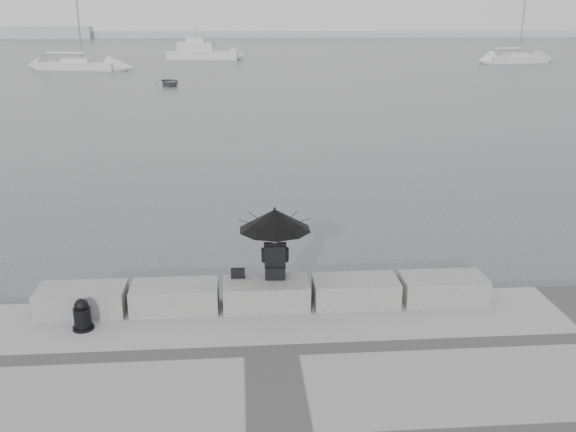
{
  "coord_description": "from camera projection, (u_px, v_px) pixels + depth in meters",
  "views": [
    {
      "loc": [
        -0.46,
        -11.49,
        5.79
      ],
      "look_at": [
        0.69,
        3.0,
        1.19
      ],
      "focal_mm": 40.0,
      "sensor_mm": 36.0,
      "label": 1
    }
  ],
  "objects": [
    {
      "name": "stone_block_left",
      "position": [
        175.0,
        297.0,
        11.92
      ],
      "size": [
        1.6,
        0.8,
        0.5
      ],
      "primitive_type": "cube",
      "color": "slate",
      "rests_on": "promenade"
    },
    {
      "name": "sailboat_right",
      "position": [
        516.0,
        59.0,
        78.25
      ],
      "size": [
        8.02,
        3.9,
        12.9
      ],
      "rotation": [
        0.0,
        0.0,
        0.2
      ],
      "color": "silver",
      "rests_on": "ground"
    },
    {
      "name": "stone_block_far_left",
      "position": [
        82.0,
        300.0,
        11.79
      ],
      "size": [
        1.6,
        0.8,
        0.5
      ],
      "primitive_type": "cube",
      "color": "slate",
      "rests_on": "promenade"
    },
    {
      "name": "dinghy",
      "position": [
        170.0,
        82.0,
        54.06
      ],
      "size": [
        3.35,
        2.17,
        0.52
      ],
      "primitive_type": "imported",
      "rotation": [
        0.0,
        0.0,
        0.3
      ],
      "color": "slate",
      "rests_on": "ground"
    },
    {
      "name": "stone_block_centre",
      "position": [
        266.0,
        294.0,
        12.05
      ],
      "size": [
        1.6,
        0.8,
        0.5
      ],
      "primitive_type": "cube",
      "color": "slate",
      "rests_on": "promenade"
    },
    {
      "name": "sailboat_left",
      "position": [
        78.0,
        65.0,
        68.77
      ],
      "size": [
        9.32,
        4.89,
        12.9
      ],
      "rotation": [
        0.0,
        0.0,
        -0.29
      ],
      "color": "silver",
      "rests_on": "ground"
    },
    {
      "name": "stone_block_right",
      "position": [
        355.0,
        291.0,
        12.18
      ],
      "size": [
        1.6,
        0.8,
        0.5
      ],
      "primitive_type": "cube",
      "color": "slate",
      "rests_on": "promenade"
    },
    {
      "name": "seated_person",
      "position": [
        275.0,
        225.0,
        11.88
      ],
      "size": [
        1.37,
        1.37,
        1.39
      ],
      "rotation": [
        0.0,
        0.0,
        -0.07
      ],
      "color": "black",
      "rests_on": "stone_block_centre"
    },
    {
      "name": "ground",
      "position": [
        266.0,
        319.0,
        12.7
      ],
      "size": [
        360.0,
        360.0,
        0.0
      ],
      "primitive_type": "plane",
      "color": "#3F4143",
      "rests_on": "ground"
    },
    {
      "name": "distant_landmass",
      "position": [
        204.0,
        34.0,
        158.67
      ],
      "size": [
        180.0,
        8.0,
        2.8
      ],
      "color": "#AAADAF",
      "rests_on": "ground"
    },
    {
      "name": "bag",
      "position": [
        238.0,
        273.0,
        12.16
      ],
      "size": [
        0.26,
        0.15,
        0.17
      ],
      "primitive_type": "cube",
      "color": "black",
      "rests_on": "stone_block_centre"
    },
    {
      "name": "stone_block_far_right",
      "position": [
        443.0,
        288.0,
        12.3
      ],
      "size": [
        1.6,
        0.8,
        0.5
      ],
      "primitive_type": "cube",
      "color": "slate",
      "rests_on": "promenade"
    },
    {
      "name": "motor_cruiser",
      "position": [
        203.0,
        53.0,
        84.07
      ],
      "size": [
        9.59,
        4.14,
        4.5
      ],
      "rotation": [
        0.0,
        0.0,
        -0.15
      ],
      "color": "silver",
      "rests_on": "ground"
    },
    {
      "name": "mooring_bollard",
      "position": [
        82.0,
        317.0,
        11.16
      ],
      "size": [
        0.37,
        0.37,
        0.58
      ],
      "color": "black",
      "rests_on": "promenade"
    }
  ]
}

